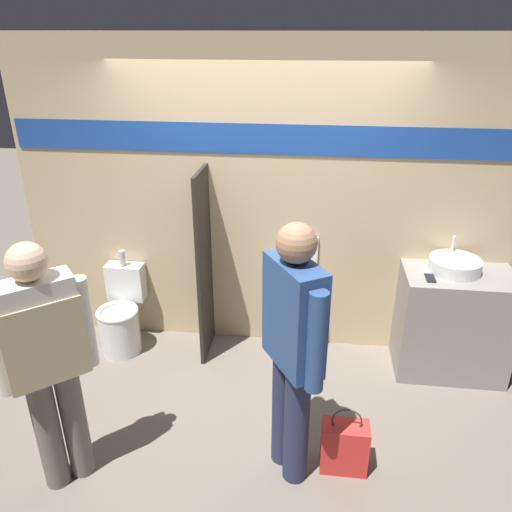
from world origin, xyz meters
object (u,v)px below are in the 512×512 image
urinal_near_counter (296,279)px  person_with_lanyard (293,346)px  toilet (121,317)px  person_in_vest (46,354)px  cell_phone (430,278)px  shopping_bag (344,446)px  sink_basin (455,265)px

urinal_near_counter → person_with_lanyard: person_with_lanyard is taller
toilet → person_in_vest: 1.63m
cell_phone → shopping_bag: 1.48m
sink_basin → cell_phone: 0.27m
shopping_bag → urinal_near_counter: bearing=107.2°
person_with_lanyard → shopping_bag: person_with_lanyard is taller
sink_basin → toilet: bearing=-178.4°
cell_phone → shopping_bag: cell_phone is taller
urinal_near_counter → toilet: (-1.57, -0.14, -0.43)m
cell_phone → shopping_bag: bearing=-120.7°
sink_basin → person_in_vest: 3.09m
cell_phone → toilet: 2.71m
sink_basin → cell_phone: bearing=-143.4°
sink_basin → urinal_near_counter: (-1.28, 0.06, -0.24)m
urinal_near_counter → shopping_bag: (0.41, -1.32, -0.55)m
toilet → person_in_vest: bearing=-83.0°
urinal_near_counter → person_with_lanyard: size_ratio=0.64×
sink_basin → cell_phone: sink_basin is taller
shopping_bag → toilet: bearing=149.2°
person_in_vest → shopping_bag: 1.99m
urinal_near_counter → shopping_bag: size_ratio=2.23×
cell_phone → urinal_near_counter: (-1.06, 0.22, -0.18)m
person_in_vest → person_with_lanyard: (1.43, 0.26, -0.00)m
sink_basin → urinal_near_counter: bearing=177.4°
sink_basin → shopping_bag: sink_basin is taller
cell_phone → urinal_near_counter: size_ratio=0.12×
toilet → shopping_bag: 2.31m
cell_phone → person_with_lanyard: size_ratio=0.08×
toilet → cell_phone: bearing=-1.7°
person_in_vest → person_with_lanyard: 1.46m
person_in_vest → shopping_bag: size_ratio=3.35×
person_with_lanyard → person_in_vest: bearing=68.4°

